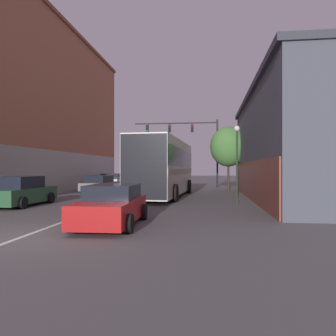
{
  "coord_description": "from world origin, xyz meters",
  "views": [
    {
      "loc": [
        5.02,
        -8.29,
        1.85
      ],
      "look_at": [
        2.42,
        12.25,
        1.89
      ],
      "focal_mm": 35.0,
      "sensor_mm": 36.0,
      "label": 1
    }
  ],
  "objects_px": {
    "parked_car_left_mid": "(134,179)",
    "parked_car_left_far": "(21,192)",
    "bus": "(164,166)",
    "street_tree_near": "(228,147)",
    "parked_car_left_distant": "(100,184)",
    "traffic_signal_gantry": "(190,137)",
    "hatchback_foreground": "(112,206)",
    "parked_car_left_near": "(112,181)",
    "street_lamp": "(237,159)"
  },
  "relations": [
    {
      "from": "parked_car_left_distant",
      "to": "street_tree_near",
      "type": "xyz_separation_m",
      "value": [
        10.32,
        2.31,
        3.08
      ]
    },
    {
      "from": "parked_car_left_far",
      "to": "parked_car_left_distant",
      "type": "distance_m",
      "value": 10.21
    },
    {
      "from": "parked_car_left_near",
      "to": "street_lamp",
      "type": "distance_m",
      "value": 17.16
    },
    {
      "from": "hatchback_foreground",
      "to": "parked_car_left_mid",
      "type": "xyz_separation_m",
      "value": [
        -5.85,
        28.07,
        0.03
      ]
    },
    {
      "from": "parked_car_left_far",
      "to": "traffic_signal_gantry",
      "type": "relative_size",
      "value": 0.52
    },
    {
      "from": "parked_car_left_mid",
      "to": "parked_car_left_distant",
      "type": "distance_m",
      "value": 13.02
    },
    {
      "from": "bus",
      "to": "hatchback_foreground",
      "type": "height_order",
      "value": "bus"
    },
    {
      "from": "parked_car_left_near",
      "to": "street_lamp",
      "type": "relative_size",
      "value": 1.11
    },
    {
      "from": "parked_car_left_distant",
      "to": "traffic_signal_gantry",
      "type": "xyz_separation_m",
      "value": [
        6.77,
        7.49,
        4.42
      ]
    },
    {
      "from": "bus",
      "to": "street_lamp",
      "type": "bearing_deg",
      "value": -124.71
    },
    {
      "from": "parked_car_left_far",
      "to": "parked_car_left_distant",
      "type": "xyz_separation_m",
      "value": [
        0.58,
        10.19,
        -0.07
      ]
    },
    {
      "from": "hatchback_foreground",
      "to": "street_tree_near",
      "type": "bearing_deg",
      "value": -17.28
    },
    {
      "from": "parked_car_left_far",
      "to": "street_tree_near",
      "type": "xyz_separation_m",
      "value": [
        10.9,
        12.5,
        3.01
      ]
    },
    {
      "from": "hatchback_foreground",
      "to": "parked_car_left_far",
      "type": "bearing_deg",
      "value": 49.67
    },
    {
      "from": "parked_car_left_far",
      "to": "street_lamp",
      "type": "bearing_deg",
      "value": -76.28
    },
    {
      "from": "parked_car_left_mid",
      "to": "street_lamp",
      "type": "distance_m",
      "value": 23.08
    },
    {
      "from": "bus",
      "to": "hatchback_foreground",
      "type": "bearing_deg",
      "value": -178.04
    },
    {
      "from": "parked_car_left_near",
      "to": "traffic_signal_gantry",
      "type": "relative_size",
      "value": 0.55
    },
    {
      "from": "hatchback_foreground",
      "to": "parked_car_left_near",
      "type": "relative_size",
      "value": 0.89
    },
    {
      "from": "traffic_signal_gantry",
      "to": "street_tree_near",
      "type": "relative_size",
      "value": 1.57
    },
    {
      "from": "hatchback_foreground",
      "to": "parked_car_left_far",
      "type": "height_order",
      "value": "parked_car_left_far"
    },
    {
      "from": "traffic_signal_gantry",
      "to": "street_lamp",
      "type": "relative_size",
      "value": 2.03
    },
    {
      "from": "parked_car_left_distant",
      "to": "street_lamp",
      "type": "xyz_separation_m",
      "value": [
        10.23,
        -7.46,
        1.77
      ]
    },
    {
      "from": "parked_car_left_near",
      "to": "parked_car_left_far",
      "type": "xyz_separation_m",
      "value": [
        0.16,
        -15.82,
        0.03
      ]
    },
    {
      "from": "parked_car_left_distant",
      "to": "street_tree_near",
      "type": "relative_size",
      "value": 0.84
    },
    {
      "from": "bus",
      "to": "parked_car_left_distant",
      "type": "bearing_deg",
      "value": 58.1
    },
    {
      "from": "hatchback_foreground",
      "to": "parked_car_left_distant",
      "type": "distance_m",
      "value": 16.05
    },
    {
      "from": "parked_car_left_near",
      "to": "parked_car_left_distant",
      "type": "xyz_separation_m",
      "value": [
        0.74,
        -5.63,
        -0.04
      ]
    },
    {
      "from": "parked_car_left_distant",
      "to": "traffic_signal_gantry",
      "type": "height_order",
      "value": "traffic_signal_gantry"
    },
    {
      "from": "bus",
      "to": "parked_car_left_mid",
      "type": "bearing_deg",
      "value": 22.49
    },
    {
      "from": "hatchback_foreground",
      "to": "parked_car_left_distant",
      "type": "xyz_separation_m",
      "value": [
        -5.58,
        15.05,
        -0.01
      ]
    },
    {
      "from": "street_tree_near",
      "to": "hatchback_foreground",
      "type": "bearing_deg",
      "value": -105.28
    },
    {
      "from": "parked_car_left_far",
      "to": "parked_car_left_mid",
      "type": "bearing_deg",
      "value": -1.21
    },
    {
      "from": "parked_car_left_far",
      "to": "parked_car_left_near",
      "type": "bearing_deg",
      "value": 0.13
    },
    {
      "from": "parked_car_left_mid",
      "to": "street_lamp",
      "type": "height_order",
      "value": "street_lamp"
    },
    {
      "from": "parked_car_left_far",
      "to": "traffic_signal_gantry",
      "type": "distance_m",
      "value": 19.64
    },
    {
      "from": "traffic_signal_gantry",
      "to": "street_tree_near",
      "type": "xyz_separation_m",
      "value": [
        3.55,
        -5.19,
        -1.34
      ]
    },
    {
      "from": "bus",
      "to": "parked_car_left_distant",
      "type": "height_order",
      "value": "bus"
    },
    {
      "from": "traffic_signal_gantry",
      "to": "street_lamp",
      "type": "bearing_deg",
      "value": -76.98
    },
    {
      "from": "parked_car_left_distant",
      "to": "street_tree_near",
      "type": "height_order",
      "value": "street_tree_near"
    },
    {
      "from": "parked_car_left_near",
      "to": "street_lamp",
      "type": "height_order",
      "value": "street_lamp"
    },
    {
      "from": "parked_car_left_distant",
      "to": "parked_car_left_mid",
      "type": "bearing_deg",
      "value": 4.83
    },
    {
      "from": "bus",
      "to": "street_tree_near",
      "type": "height_order",
      "value": "street_tree_near"
    },
    {
      "from": "parked_car_left_near",
      "to": "traffic_signal_gantry",
      "type": "height_order",
      "value": "traffic_signal_gantry"
    },
    {
      "from": "parked_car_left_near",
      "to": "parked_car_left_far",
      "type": "relative_size",
      "value": 1.06
    },
    {
      "from": "parked_car_left_near",
      "to": "parked_car_left_mid",
      "type": "xyz_separation_m",
      "value": [
        0.47,
        7.39,
        -0.0
      ]
    },
    {
      "from": "bus",
      "to": "parked_car_left_far",
      "type": "bearing_deg",
      "value": 137.16
    },
    {
      "from": "parked_car_left_mid",
      "to": "parked_car_left_far",
      "type": "height_order",
      "value": "parked_car_left_far"
    },
    {
      "from": "parked_car_left_near",
      "to": "parked_car_left_mid",
      "type": "relative_size",
      "value": 1.17
    },
    {
      "from": "hatchback_foreground",
      "to": "street_tree_near",
      "type": "height_order",
      "value": "street_tree_near"
    }
  ]
}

